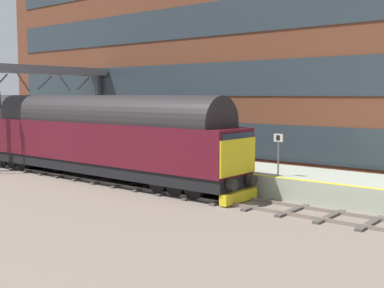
{
  "coord_description": "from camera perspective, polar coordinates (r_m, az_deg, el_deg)",
  "views": [
    {
      "loc": [
        -17.8,
        -14.81,
        4.7
      ],
      "look_at": [
        0.2,
        -0.12,
        2.39
      ],
      "focal_mm": 46.45,
      "sensor_mm": 36.0,
      "label": 1
    }
  ],
  "objects": [
    {
      "name": "ground_plane",
      "position": [
        23.63,
        -0.54,
        -5.8
      ],
      "size": [
        140.0,
        140.0,
        0.0
      ],
      "primitive_type": "plane",
      "color": "gray",
      "rests_on": "ground"
    },
    {
      "name": "track_main",
      "position": [
        23.62,
        -0.54,
        -5.67
      ],
      "size": [
        2.5,
        60.0,
        0.15
      ],
      "color": "gray",
      "rests_on": "ground"
    },
    {
      "name": "station_platform",
      "position": [
        26.36,
        4.47,
        -3.51
      ],
      "size": [
        4.0,
        44.0,
        1.01
      ],
      "color": "#AAB29E",
      "rests_on": "ground"
    },
    {
      "name": "station_building",
      "position": [
        34.19,
        3.17,
        13.1
      ],
      "size": [
        5.51,
        40.1,
        18.24
      ],
      "color": "brown",
      "rests_on": "ground"
    },
    {
      "name": "diesel_locomotive",
      "position": [
        28.25,
        -11.55,
        1.07
      ],
      "size": [
        2.74,
        20.17,
        4.68
      ],
      "color": "black",
      "rests_on": "ground"
    },
    {
      "name": "platform_number_sign",
      "position": [
        22.84,
        9.89,
        -0.46
      ],
      "size": [
        0.1,
        0.44,
        1.93
      ],
      "color": "slate",
      "rests_on": "station_platform"
    },
    {
      "name": "waiting_passenger",
      "position": [
        27.69,
        0.25,
        0.06
      ],
      "size": [
        0.35,
        0.51,
        1.64
      ],
      "rotation": [
        0.0,
        0.0,
        1.59
      ],
      "color": "#36353E",
      "rests_on": "station_platform"
    },
    {
      "name": "overhead_footbridge",
      "position": [
        35.19,
        -16.56,
        7.35
      ],
      "size": [
        9.3,
        2.0,
        6.6
      ],
      "color": "slate",
      "rests_on": "ground"
    }
  ]
}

